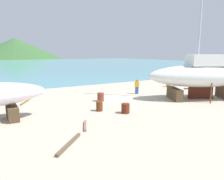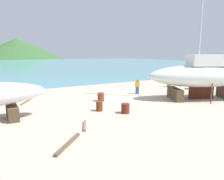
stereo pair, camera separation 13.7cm
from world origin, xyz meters
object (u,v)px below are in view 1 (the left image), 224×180
(barrel_rust_near, at_px, (101,97))
(barrel_tar_black, at_px, (169,84))
(barrel_rust_far, at_px, (125,108))
(barrel_ochre, at_px, (212,84))
(sailboat_far_slipway, at_px, (202,75))
(barrel_blue_faded, at_px, (99,106))
(worker, at_px, (137,86))

(barrel_rust_near, bearing_deg, barrel_tar_black, 14.42)
(barrel_rust_far, xyz_separation_m, barrel_ochre, (18.13, 5.07, -0.07))
(sailboat_far_slipway, xyz_separation_m, barrel_ochre, (8.51, 4.66, -2.17))
(barrel_rust_far, height_order, barrel_ochre, barrel_rust_far)
(barrel_blue_faded, xyz_separation_m, barrel_rust_near, (1.72, 3.09, 0.02))
(sailboat_far_slipway, relative_size, barrel_ochre, 23.05)
(barrel_tar_black, distance_m, barrel_rust_near, 12.74)
(barrel_rust_far, bearing_deg, barrel_blue_faded, 132.48)
(barrel_blue_faded, height_order, barrel_rust_near, barrel_rust_near)
(sailboat_far_slipway, xyz_separation_m, barrel_tar_black, (2.96, 7.46, -2.08))
(barrel_ochre, bearing_deg, barrel_rust_near, -178.81)
(barrel_ochre, bearing_deg, sailboat_far_slipway, -151.28)
(worker, height_order, barrel_blue_faded, worker)
(worker, relative_size, barrel_tar_black, 2.12)
(barrel_rust_near, bearing_deg, barrel_blue_faded, -119.12)
(barrel_blue_faded, bearing_deg, worker, 31.22)
(sailboat_far_slipway, relative_size, barrel_blue_faded, 23.51)
(sailboat_far_slipway, bearing_deg, barrel_rust_near, 1.67)
(sailboat_far_slipway, distance_m, barrel_rust_near, 10.52)
(barrel_blue_faded, relative_size, barrel_ochre, 0.98)
(barrel_rust_far, height_order, barrel_rust_near, barrel_rust_near)
(barrel_tar_black, height_order, barrel_rust_near, barrel_rust_near)
(barrel_tar_black, distance_m, barrel_blue_faded, 15.40)
(sailboat_far_slipway, height_order, barrel_ochre, sailboat_far_slipway)
(worker, height_order, barrel_tar_black, worker)
(worker, xyz_separation_m, barrel_rust_far, (-5.53, -5.85, -0.49))
(barrel_rust_far, bearing_deg, sailboat_far_slipway, 2.44)
(barrel_tar_black, xyz_separation_m, barrel_rust_far, (-12.59, -7.87, -0.01))
(sailboat_far_slipway, bearing_deg, barrel_rust_far, 28.69)
(worker, distance_m, barrel_blue_faded, 8.20)
(barrel_tar_black, relative_size, barrel_rust_far, 1.03)
(barrel_blue_faded, bearing_deg, barrel_tar_black, 24.01)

